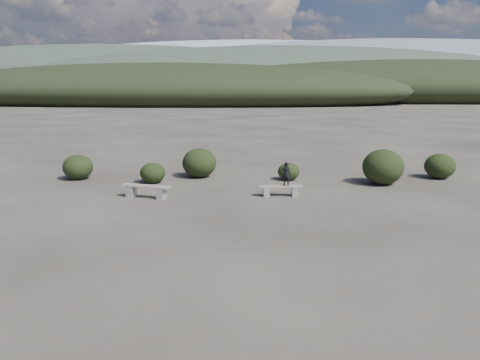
{
  "coord_description": "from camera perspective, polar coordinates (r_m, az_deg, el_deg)",
  "views": [
    {
      "loc": [
        1.03,
        -11.67,
        4.23
      ],
      "look_at": [
        -0.1,
        3.5,
        1.1
      ],
      "focal_mm": 35.0,
      "sensor_mm": 36.0,
      "label": 1
    }
  ],
  "objects": [
    {
      "name": "shrub_d",
      "position": [
        20.87,
        17.03,
        1.54
      ],
      "size": [
        1.73,
        1.73,
        1.52
      ],
      "primitive_type": "ellipsoid",
      "color": "black",
      "rests_on": "ground"
    },
    {
      "name": "seated_person",
      "position": [
        17.87,
        5.66,
        0.75
      ],
      "size": [
        0.39,
        0.32,
        0.93
      ],
      "primitive_type": "imported",
      "rotation": [
        0.0,
        0.0,
        2.83
      ],
      "color": "black",
      "rests_on": "bench_right"
    },
    {
      "name": "shrub_b",
      "position": [
        21.61,
        -4.98,
        2.11
      ],
      "size": [
        1.57,
        1.57,
        1.34
      ],
      "primitive_type": "ellipsoid",
      "color": "black",
      "rests_on": "ground"
    },
    {
      "name": "shrub_c",
      "position": [
        21.01,
        5.94,
        1.03
      ],
      "size": [
        0.97,
        0.97,
        0.78
      ],
      "primitive_type": "ellipsoid",
      "color": "black",
      "rests_on": "ground"
    },
    {
      "name": "shrub_a",
      "position": [
        20.62,
        -10.6,
        0.85
      ],
      "size": [
        1.09,
        1.09,
        0.89
      ],
      "primitive_type": "ellipsoid",
      "color": "black",
      "rests_on": "ground"
    },
    {
      "name": "shrub_f",
      "position": [
        22.28,
        -19.16,
        1.5
      ],
      "size": [
        1.32,
        1.32,
        1.12
      ],
      "primitive_type": "ellipsoid",
      "color": "black",
      "rests_on": "ground"
    },
    {
      "name": "shrub_e",
      "position": [
        23.11,
        23.18,
        1.57
      ],
      "size": [
        1.36,
        1.36,
        1.14
      ],
      "primitive_type": "ellipsoid",
      "color": "black",
      "rests_on": "ground"
    },
    {
      "name": "ground",
      "position": [
        12.46,
        -0.74,
        -8.23
      ],
      "size": [
        1200.0,
        1200.0,
        0.0
      ],
      "primitive_type": "plane",
      "color": "#2E2A24",
      "rests_on": "ground"
    },
    {
      "name": "mountain_ridges",
      "position": [
        350.9,
        2.96,
        12.7
      ],
      "size": [
        500.0,
        400.0,
        56.0
      ],
      "color": "black",
      "rests_on": "ground"
    },
    {
      "name": "bench_right",
      "position": [
        17.98,
        4.98,
        -1.21
      ],
      "size": [
        1.67,
        0.51,
        0.41
      ],
      "rotation": [
        0.0,
        0.0,
        0.1
      ],
      "color": "gray",
      "rests_on": "ground"
    },
    {
      "name": "bench_left",
      "position": [
        18.0,
        -11.39,
        -1.24
      ],
      "size": [
        1.96,
        0.83,
        0.48
      ],
      "rotation": [
        0.0,
        0.0,
        -0.23
      ],
      "color": "gray",
      "rests_on": "ground"
    }
  ]
}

